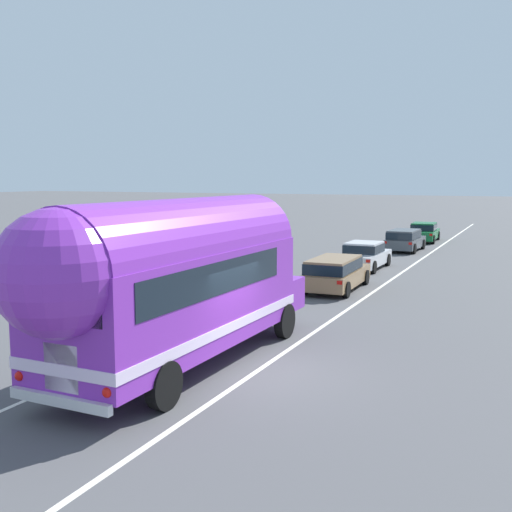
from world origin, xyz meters
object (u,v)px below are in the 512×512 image
at_px(car_lead, 335,271).
at_px(car_third, 405,239).
at_px(painted_bus, 172,277).
at_px(car_second, 364,254).
at_px(car_fourth, 424,231).

xyz_separation_m(car_lead, car_third, (-0.13, 14.86, -0.01)).
height_order(painted_bus, car_second, painted_bus).
xyz_separation_m(painted_bus, car_fourth, (0.23, 33.31, -1.57)).
relative_size(car_lead, car_second, 1.07).
bearing_deg(car_lead, painted_bus, -91.27).
bearing_deg(car_lead, car_third, 90.49).
relative_size(car_lead, car_fourth, 1.02).
relative_size(painted_bus, car_third, 2.50).
bearing_deg(car_lead, car_fourth, 90.10).
bearing_deg(car_second, car_fourth, 88.29).
xyz_separation_m(painted_bus, car_second, (-0.22, 18.34, -1.57)).
bearing_deg(car_third, car_fourth, 89.21).
height_order(car_lead, car_third, same).
distance_m(car_second, car_fourth, 14.98).
height_order(painted_bus, car_lead, painted_bus).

